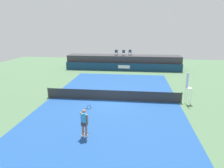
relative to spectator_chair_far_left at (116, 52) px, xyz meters
name	(u,v)px	position (x,y,z in m)	size (l,w,h in m)	color
ground_plane	(116,91)	(1.16, -12.13, -2.69)	(48.00, 48.00, 0.00)	#4C704C
court_inner	(112,100)	(1.16, -15.13, -2.69)	(12.00, 22.00, 0.00)	#1C478C
sponsor_wall	(123,67)	(1.16, -1.63, -2.09)	(18.00, 0.22, 1.20)	navy
spectator_platform	(124,62)	(1.16, 0.17, -1.59)	(18.00, 2.80, 2.20)	#38383D
spectator_chair_far_left	(116,52)	(0.00, 0.00, 0.00)	(0.44, 0.44, 0.89)	#2D3D56
spectator_chair_left	(124,52)	(1.18, -0.19, 0.00)	(0.47, 0.47, 0.89)	#2D3D56
spectator_chair_center	(130,52)	(2.18, 0.35, 0.00)	(0.46, 0.46, 0.89)	#2D3D56
umpire_chair	(188,86)	(7.79, -15.15, -1.11)	(0.51, 0.51, 2.76)	white
tennis_net	(112,95)	(1.16, -15.13, -2.22)	(12.40, 0.02, 0.95)	#2D2D2D
net_post_near	(48,93)	(-5.04, -15.13, -2.19)	(0.10, 0.10, 1.00)	#4C4C51
net_post_far	(182,98)	(7.36, -15.13, -2.19)	(0.10, 0.10, 1.00)	#4C4C51
tennis_player	(84,122)	(0.24, -21.88, -1.73)	(0.55, 1.25, 1.77)	white
tennis_ball	(153,79)	(5.47, -6.42, -2.66)	(0.07, 0.07, 0.07)	#D8EA33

